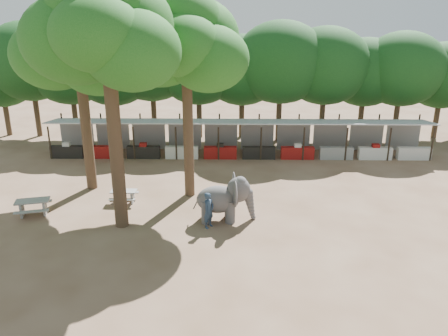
{
  "coord_description": "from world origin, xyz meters",
  "views": [
    {
      "loc": [
        -0.63,
        -17.42,
        9.77
      ],
      "look_at": [
        -1.0,
        5.0,
        2.0
      ],
      "focal_mm": 35.0,
      "sensor_mm": 36.0,
      "label": 1
    }
  ],
  "objects_px": {
    "yard_tree_center": "(104,31)",
    "picnic_table_far": "(124,195)",
    "elephant": "(225,199)",
    "handler": "(209,210)",
    "yard_tree_left": "(76,47)",
    "yard_tree_back": "(183,42)",
    "picnic_table_near": "(33,205)"
  },
  "relations": [
    {
      "from": "yard_tree_center",
      "to": "picnic_table_near",
      "type": "relative_size",
      "value": 6.02
    },
    {
      "from": "yard_tree_left",
      "to": "picnic_table_near",
      "type": "bearing_deg",
      "value": -113.13
    },
    {
      "from": "handler",
      "to": "picnic_table_far",
      "type": "xyz_separation_m",
      "value": [
        -4.86,
        2.94,
        -0.44
      ]
    },
    {
      "from": "yard_tree_back",
      "to": "picnic_table_far",
      "type": "height_order",
      "value": "yard_tree_back"
    },
    {
      "from": "yard_tree_left",
      "to": "picnic_table_far",
      "type": "bearing_deg",
      "value": -42.37
    },
    {
      "from": "handler",
      "to": "picnic_table_far",
      "type": "distance_m",
      "value": 5.7
    },
    {
      "from": "yard_tree_center",
      "to": "elephant",
      "type": "distance_m",
      "value": 9.61
    },
    {
      "from": "handler",
      "to": "yard_tree_center",
      "type": "bearing_deg",
      "value": 119.45
    },
    {
      "from": "yard_tree_back",
      "to": "picnic_table_near",
      "type": "height_order",
      "value": "yard_tree_back"
    },
    {
      "from": "yard_tree_back",
      "to": "yard_tree_left",
      "type": "bearing_deg",
      "value": 170.54
    },
    {
      "from": "yard_tree_left",
      "to": "picnic_table_far",
      "type": "relative_size",
      "value": 7.79
    },
    {
      "from": "elephant",
      "to": "picnic_table_far",
      "type": "height_order",
      "value": "elephant"
    },
    {
      "from": "yard_tree_left",
      "to": "handler",
      "type": "bearing_deg",
      "value": -35.47
    },
    {
      "from": "yard_tree_center",
      "to": "picnic_table_far",
      "type": "relative_size",
      "value": 8.51
    },
    {
      "from": "picnic_table_near",
      "to": "yard_tree_center",
      "type": "bearing_deg",
      "value": -25.63
    },
    {
      "from": "elephant",
      "to": "handler",
      "type": "relative_size",
      "value": 1.69
    },
    {
      "from": "picnic_table_near",
      "to": "yard_tree_back",
      "type": "bearing_deg",
      "value": 7.11
    },
    {
      "from": "yard_tree_left",
      "to": "yard_tree_center",
      "type": "xyz_separation_m",
      "value": [
        3.0,
        -5.0,
        1.01
      ]
    },
    {
      "from": "elephant",
      "to": "picnic_table_near",
      "type": "relative_size",
      "value": 1.53
    },
    {
      "from": "picnic_table_near",
      "to": "yard_tree_left",
      "type": "bearing_deg",
      "value": 52.33
    },
    {
      "from": "handler",
      "to": "yard_tree_left",
      "type": "bearing_deg",
      "value": 87.89
    },
    {
      "from": "yard_tree_center",
      "to": "picnic_table_far",
      "type": "height_order",
      "value": "yard_tree_center"
    },
    {
      "from": "yard_tree_back",
      "to": "handler",
      "type": "bearing_deg",
      "value": -71.43
    },
    {
      "from": "yard_tree_back",
      "to": "yard_tree_center",
      "type": "bearing_deg",
      "value": -126.86
    },
    {
      "from": "yard_tree_left",
      "to": "elephant",
      "type": "xyz_separation_m",
      "value": [
        8.23,
        -4.46,
        -7.04
      ]
    },
    {
      "from": "yard_tree_center",
      "to": "elephant",
      "type": "relative_size",
      "value": 3.94
    },
    {
      "from": "yard_tree_back",
      "to": "picnic_table_near",
      "type": "xyz_separation_m",
      "value": [
        -7.74,
        -3.07,
        -7.99
      ]
    },
    {
      "from": "yard_tree_left",
      "to": "picnic_table_near",
      "type": "xyz_separation_m",
      "value": [
        -1.74,
        -4.07,
        -7.65
      ]
    },
    {
      "from": "yard_tree_left",
      "to": "handler",
      "type": "height_order",
      "value": "yard_tree_left"
    },
    {
      "from": "yard_tree_back",
      "to": "picnic_table_near",
      "type": "bearing_deg",
      "value": -158.35
    },
    {
      "from": "handler",
      "to": "picnic_table_far",
      "type": "height_order",
      "value": "handler"
    },
    {
      "from": "yard_tree_left",
      "to": "elephant",
      "type": "relative_size",
      "value": 3.61
    }
  ]
}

